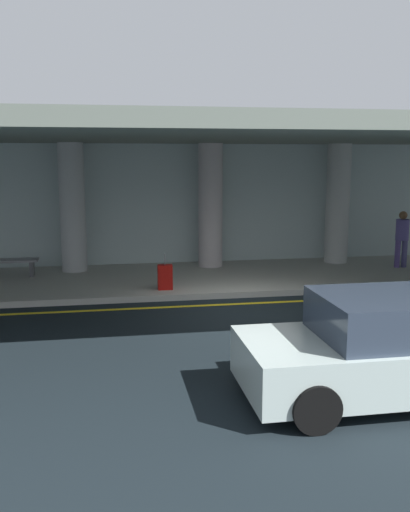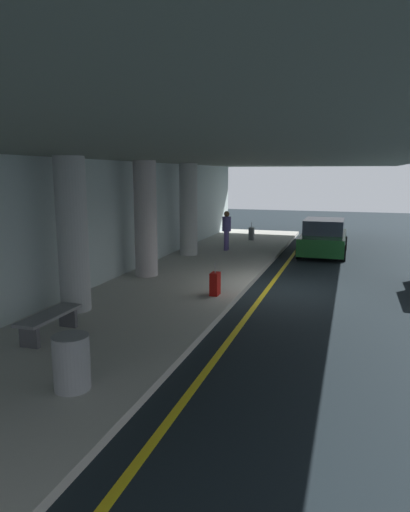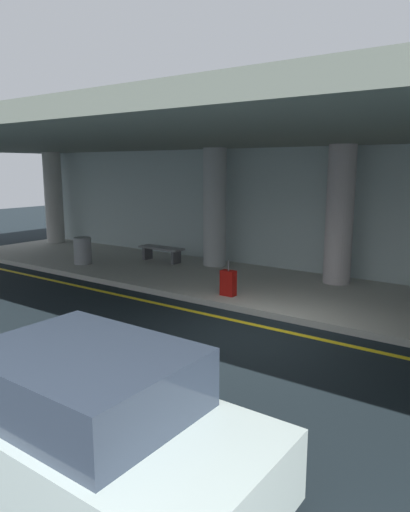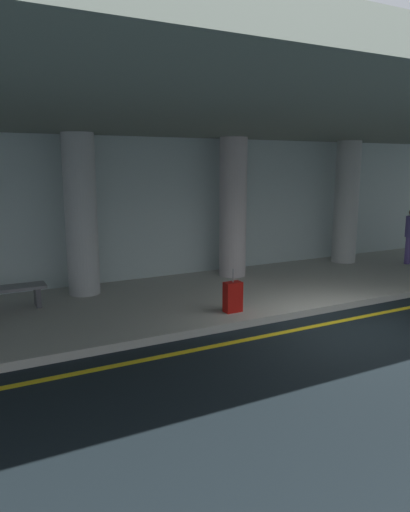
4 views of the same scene
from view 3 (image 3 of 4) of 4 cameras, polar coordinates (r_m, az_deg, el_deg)
ground_plane at (r=9.47m, az=5.98°, el=-9.30°), size 60.00×60.00×0.00m
sidewalk at (r=12.12m, az=13.32°, el=-4.68°), size 26.00×4.20×0.15m
lane_stripe_yellow at (r=9.85m, az=7.33°, el=-8.51°), size 26.00×0.14×0.01m
support_column_far_left at (r=20.44m, az=-17.77°, el=6.68°), size 0.72×0.72×3.65m
support_column_left_mid at (r=14.83m, az=1.17°, el=5.85°), size 0.72×0.72×3.65m
support_column_center at (r=12.99m, az=15.92°, el=4.75°), size 0.72×0.72×3.65m
ceiling_overhang at (r=11.26m, az=13.18°, el=14.10°), size 28.00×13.20×0.30m
terminal_back_wall at (r=13.88m, az=17.22°, el=4.73°), size 26.00×0.30×3.80m
car_silver at (r=5.17m, az=-14.64°, el=-18.79°), size 4.10×1.92×1.50m
suitcase_upright_secondary at (r=11.48m, az=2.82°, el=-3.27°), size 0.36×0.22×0.90m
bench_metal at (r=15.65m, az=-5.28°, el=0.62°), size 1.60×0.50×0.48m
trash_bin_steel at (r=15.72m, az=-14.53°, el=0.64°), size 0.56×0.56×0.85m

